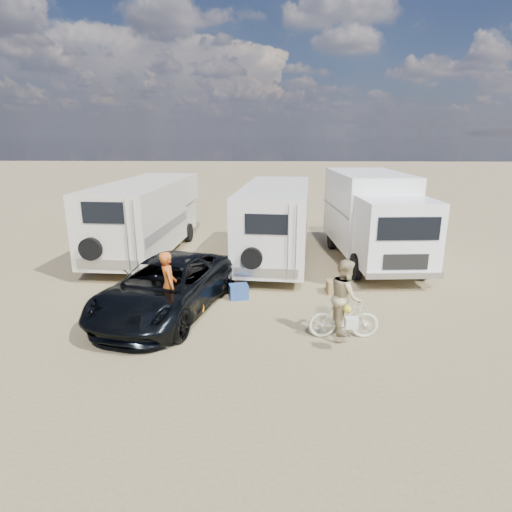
{
  "coord_description": "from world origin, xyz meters",
  "views": [
    {
      "loc": [
        -0.37,
        -9.87,
        4.95
      ],
      "look_at": [
        -0.69,
        2.8,
        1.3
      ],
      "focal_mm": 29.93,
      "sensor_mm": 36.0,
      "label": 1
    }
  ],
  "objects_px": {
    "box_truck": "(374,219)",
    "rider_man": "(169,292)",
    "bike_man": "(170,307)",
    "rv_main": "(275,225)",
    "dark_suv": "(166,287)",
    "bike_woman": "(344,318)",
    "rv_left": "(147,219)",
    "crate": "(335,287)",
    "cooler": "(239,292)",
    "rider_woman": "(345,303)",
    "bike_parked": "(376,254)"
  },
  "relations": [
    {
      "from": "rv_main",
      "to": "cooler",
      "type": "distance_m",
      "value": 4.37
    },
    {
      "from": "dark_suv",
      "to": "crate",
      "type": "xyz_separation_m",
      "value": [
        5.04,
        1.64,
        -0.57
      ]
    },
    {
      "from": "rider_man",
      "to": "box_truck",
      "type": "bearing_deg",
      "value": -72.36
    },
    {
      "from": "dark_suv",
      "to": "box_truck",
      "type": "bearing_deg",
      "value": 50.34
    },
    {
      "from": "bike_man",
      "to": "crate",
      "type": "xyz_separation_m",
      "value": [
        4.78,
        2.41,
        -0.3
      ]
    },
    {
      "from": "rider_man",
      "to": "crate",
      "type": "relative_size",
      "value": 3.7
    },
    {
      "from": "box_truck",
      "to": "bike_man",
      "type": "distance_m",
      "value": 9.08
    },
    {
      "from": "box_truck",
      "to": "rider_man",
      "type": "height_order",
      "value": "box_truck"
    },
    {
      "from": "box_truck",
      "to": "bike_man",
      "type": "xyz_separation_m",
      "value": [
        -6.77,
        -5.92,
        -1.23
      ]
    },
    {
      "from": "bike_woman",
      "to": "rider_man",
      "type": "height_order",
      "value": "rider_man"
    },
    {
      "from": "rv_main",
      "to": "cooler",
      "type": "height_order",
      "value": "rv_main"
    },
    {
      "from": "rider_woman",
      "to": "rv_left",
      "type": "bearing_deg",
      "value": 42.01
    },
    {
      "from": "box_truck",
      "to": "bike_woman",
      "type": "bearing_deg",
      "value": -111.87
    },
    {
      "from": "cooler",
      "to": "rider_woman",
      "type": "bearing_deg",
      "value": -55.93
    },
    {
      "from": "rv_main",
      "to": "rider_man",
      "type": "relative_size",
      "value": 3.83
    },
    {
      "from": "rv_main",
      "to": "crate",
      "type": "bearing_deg",
      "value": -55.84
    },
    {
      "from": "bike_man",
      "to": "crate",
      "type": "height_order",
      "value": "bike_man"
    },
    {
      "from": "cooler",
      "to": "box_truck",
      "type": "bearing_deg",
      "value": 25.62
    },
    {
      "from": "rv_main",
      "to": "rider_woman",
      "type": "bearing_deg",
      "value": -70.6
    },
    {
      "from": "rv_left",
      "to": "dark_suv",
      "type": "height_order",
      "value": "rv_left"
    },
    {
      "from": "bike_parked",
      "to": "crate",
      "type": "relative_size",
      "value": 3.9
    },
    {
      "from": "rv_main",
      "to": "cooler",
      "type": "xyz_separation_m",
      "value": [
        -1.19,
        -4.01,
        -1.29
      ]
    },
    {
      "from": "rv_left",
      "to": "rv_main",
      "type": "bearing_deg",
      "value": -6.14
    },
    {
      "from": "bike_man",
      "to": "bike_woman",
      "type": "relative_size",
      "value": 1.08
    },
    {
      "from": "bike_man",
      "to": "rider_man",
      "type": "distance_m",
      "value": 0.42
    },
    {
      "from": "bike_man",
      "to": "crate",
      "type": "bearing_deg",
      "value": -86.79
    },
    {
      "from": "rv_main",
      "to": "dark_suv",
      "type": "bearing_deg",
      "value": -116.2
    },
    {
      "from": "dark_suv",
      "to": "rider_woman",
      "type": "relative_size",
      "value": 2.97
    },
    {
      "from": "rv_main",
      "to": "dark_suv",
      "type": "xyz_separation_m",
      "value": [
        -3.18,
        -5.09,
        -0.74
      ]
    },
    {
      "from": "rv_main",
      "to": "box_truck",
      "type": "height_order",
      "value": "box_truck"
    },
    {
      "from": "rv_left",
      "to": "box_truck",
      "type": "relative_size",
      "value": 1.12
    },
    {
      "from": "bike_woman",
      "to": "rider_woman",
      "type": "height_order",
      "value": "rider_woman"
    },
    {
      "from": "rv_main",
      "to": "rider_woman",
      "type": "relative_size",
      "value": 3.76
    },
    {
      "from": "rv_main",
      "to": "box_truck",
      "type": "distance_m",
      "value": 3.85
    },
    {
      "from": "box_truck",
      "to": "bike_parked",
      "type": "bearing_deg",
      "value": -89.38
    },
    {
      "from": "bike_parked",
      "to": "cooler",
      "type": "height_order",
      "value": "bike_parked"
    },
    {
      "from": "rv_main",
      "to": "rider_man",
      "type": "bearing_deg",
      "value": -110.69
    },
    {
      "from": "rider_man",
      "to": "crate",
      "type": "bearing_deg",
      "value": -86.79
    },
    {
      "from": "rider_woman",
      "to": "bike_parked",
      "type": "relative_size",
      "value": 0.97
    },
    {
      "from": "cooler",
      "to": "dark_suv",
      "type": "bearing_deg",
      "value": -164.65
    },
    {
      "from": "cooler",
      "to": "rv_main",
      "type": "bearing_deg",
      "value": 60.14
    },
    {
      "from": "cooler",
      "to": "crate",
      "type": "distance_m",
      "value": 3.11
    },
    {
      "from": "dark_suv",
      "to": "bike_man",
      "type": "bearing_deg",
      "value": -57.56
    },
    {
      "from": "rv_left",
      "to": "cooler",
      "type": "distance_m",
      "value": 6.6
    },
    {
      "from": "box_truck",
      "to": "cooler",
      "type": "relative_size",
      "value": 12.34
    },
    {
      "from": "rv_left",
      "to": "crate",
      "type": "distance_m",
      "value": 8.56
    },
    {
      "from": "bike_parked",
      "to": "crate",
      "type": "bearing_deg",
      "value": 170.58
    },
    {
      "from": "box_truck",
      "to": "rider_man",
      "type": "distance_m",
      "value": 9.03
    },
    {
      "from": "rider_woman",
      "to": "cooler",
      "type": "xyz_separation_m",
      "value": [
        -2.79,
        2.57,
        -0.71
      ]
    },
    {
      "from": "rv_left",
      "to": "box_truck",
      "type": "height_order",
      "value": "box_truck"
    }
  ]
}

